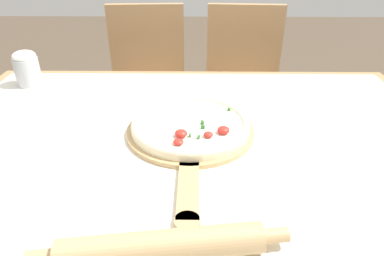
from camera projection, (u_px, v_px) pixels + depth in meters
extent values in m
cube|color=#A87F51|center=(190.00, 145.00, 0.90)|extent=(1.46, 1.02, 0.03)
cylinder|color=#A87F51|center=(38.00, 159.00, 1.49)|extent=(0.06, 0.06, 0.71)
cylinder|color=#A87F51|center=(348.00, 161.00, 1.47)|extent=(0.06, 0.06, 0.71)
cube|color=white|center=(190.00, 140.00, 0.89)|extent=(1.38, 0.94, 0.00)
cylinder|color=tan|center=(192.00, 130.00, 0.92)|extent=(0.34, 0.34, 0.01)
cube|color=tan|center=(191.00, 189.00, 0.71)|extent=(0.04, 0.19, 0.01)
cylinder|color=tan|center=(190.00, 222.00, 0.63)|extent=(0.05, 0.05, 0.01)
cylinder|color=beige|center=(192.00, 126.00, 0.91)|extent=(0.32, 0.32, 0.02)
torus|color=beige|center=(192.00, 123.00, 0.91)|extent=(0.32, 0.32, 0.02)
cylinder|color=white|center=(192.00, 123.00, 0.91)|extent=(0.28, 0.28, 0.00)
ellipsoid|color=red|center=(208.00, 135.00, 0.84)|extent=(0.02, 0.02, 0.01)
ellipsoid|color=red|center=(181.00, 133.00, 0.84)|extent=(0.03, 0.03, 0.02)
ellipsoid|color=red|center=(223.00, 130.00, 0.85)|extent=(0.03, 0.03, 0.02)
ellipsoid|color=red|center=(178.00, 142.00, 0.81)|extent=(0.03, 0.03, 0.01)
cube|color=#387533|center=(229.00, 110.00, 0.96)|extent=(0.01, 0.01, 0.01)
cube|color=#387533|center=(202.00, 122.00, 0.90)|extent=(0.01, 0.01, 0.01)
cube|color=#387533|center=(203.00, 128.00, 0.87)|extent=(0.01, 0.01, 0.01)
cube|color=#387533|center=(199.00, 137.00, 0.83)|extent=(0.01, 0.01, 0.01)
cube|color=#387533|center=(190.00, 135.00, 0.84)|extent=(0.01, 0.01, 0.01)
cylinder|color=tan|center=(162.00, 246.00, 0.56)|extent=(0.34, 0.10, 0.05)
cylinder|color=tan|center=(275.00, 235.00, 0.57)|extent=(0.05, 0.03, 0.03)
cube|color=tan|center=(148.00, 104.00, 1.73)|extent=(0.43, 0.43, 0.02)
cube|color=tan|center=(147.00, 48.00, 1.77)|extent=(0.38, 0.06, 0.44)
cylinder|color=tan|center=(117.00, 161.00, 1.70)|extent=(0.04, 0.04, 0.45)
cylinder|color=tan|center=(181.00, 159.00, 1.71)|extent=(0.04, 0.04, 0.45)
cylinder|color=tan|center=(124.00, 129.00, 1.98)|extent=(0.04, 0.04, 0.45)
cylinder|color=tan|center=(180.00, 127.00, 1.99)|extent=(0.04, 0.04, 0.45)
cube|color=tan|center=(242.00, 104.00, 1.72)|extent=(0.43, 0.43, 0.02)
cube|color=tan|center=(244.00, 49.00, 1.76)|extent=(0.38, 0.06, 0.44)
cylinder|color=tan|center=(208.00, 159.00, 1.71)|extent=(0.04, 0.04, 0.45)
cylinder|color=tan|center=(273.00, 162.00, 1.69)|extent=(0.04, 0.04, 0.45)
cylinder|color=tan|center=(210.00, 128.00, 1.99)|extent=(0.04, 0.04, 0.45)
cylinder|color=tan|center=(266.00, 130.00, 1.97)|extent=(0.04, 0.04, 0.45)
cylinder|color=#B2B7BC|center=(28.00, 72.00, 1.19)|extent=(0.08, 0.08, 0.09)
ellipsoid|color=white|center=(24.00, 56.00, 1.16)|extent=(0.08, 0.08, 0.04)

